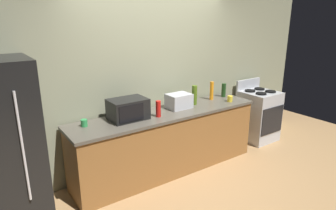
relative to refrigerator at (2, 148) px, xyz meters
name	(u,v)px	position (x,y,z in m)	size (l,w,h in m)	color
ground_plane	(185,181)	(2.05, -0.40, -0.90)	(8.00, 8.00, 0.00)	#A87F51
back_wall	(152,76)	(2.05, 0.41, 0.45)	(6.40, 0.10, 2.70)	gray
counter_run	(168,141)	(2.05, 0.00, -0.45)	(2.84, 0.64, 0.90)	brown
refrigerator	(2,148)	(0.00, 0.00, 0.00)	(0.72, 0.73, 1.80)	black
stove_range	(258,115)	(4.05, 0.00, -0.44)	(0.60, 0.61, 1.08)	#B7BABF
microwave	(128,109)	(1.45, 0.05, 0.13)	(0.48, 0.35, 0.27)	black
toaster_oven	(179,101)	(2.28, 0.06, 0.10)	(0.34, 0.26, 0.21)	#B7BABF
bottle_wine	(224,90)	(3.27, 0.14, 0.11)	(0.07, 0.07, 0.22)	#1E3F19
bottle_dish_soap	(212,91)	(2.99, 0.12, 0.15)	(0.06, 0.06, 0.29)	orange
bottle_hot_sauce	(158,109)	(1.83, -0.10, 0.11)	(0.07, 0.07, 0.22)	red
bottle_olive_oil	(194,95)	(2.59, 0.07, 0.15)	(0.08, 0.08, 0.29)	#4C6B19
mug_yellow	(230,99)	(3.14, -0.13, 0.05)	(0.08, 0.08, 0.09)	yellow
mug_green	(84,123)	(0.89, 0.12, 0.04)	(0.08, 0.08, 0.09)	#2D8C47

